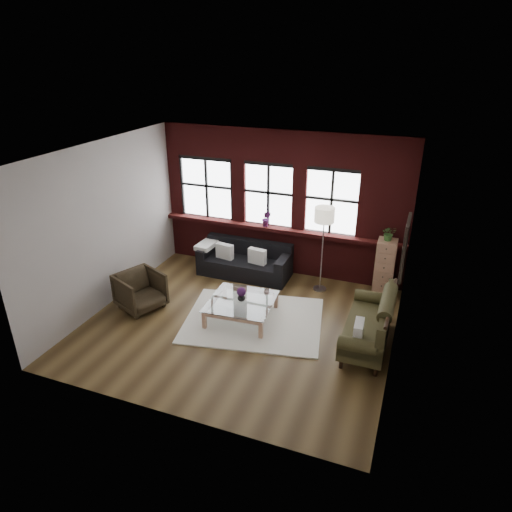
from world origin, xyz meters
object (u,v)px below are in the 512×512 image
(dark_sofa, at_px, (245,260))
(vase, at_px, (241,297))
(armchair, at_px, (140,291))
(coffee_table, at_px, (242,310))
(floor_lamp, at_px, (322,247))
(vintage_settee, at_px, (368,321))
(drawer_chest, at_px, (384,268))

(dark_sofa, relative_size, vase, 13.10)
(armchair, relative_size, coffee_table, 0.68)
(vase, bearing_deg, floor_lamp, 55.75)
(dark_sofa, height_order, armchair, armchair)
(vintage_settee, bearing_deg, dark_sofa, 149.63)
(dark_sofa, height_order, floor_lamp, floor_lamp)
(vintage_settee, bearing_deg, armchair, -175.89)
(coffee_table, xyz_separation_m, drawer_chest, (2.38, 1.88, 0.43))
(dark_sofa, height_order, drawer_chest, drawer_chest)
(vintage_settee, distance_m, floor_lamp, 2.12)
(vintage_settee, bearing_deg, floor_lamp, 125.91)
(drawer_chest, bearing_deg, dark_sofa, -177.09)
(vintage_settee, bearing_deg, drawer_chest, 88.40)
(dark_sofa, bearing_deg, armchair, -123.87)
(floor_lamp, bearing_deg, armchair, -147.75)
(armchair, bearing_deg, dark_sofa, -10.19)
(vintage_settee, height_order, floor_lamp, floor_lamp)
(armchair, relative_size, drawer_chest, 0.66)
(coffee_table, distance_m, vase, 0.28)
(dark_sofa, bearing_deg, drawer_chest, 2.91)
(vase, relative_size, drawer_chest, 0.13)
(vintage_settee, xyz_separation_m, coffee_table, (-2.33, 0.01, -0.29))
(dark_sofa, xyz_separation_m, coffee_table, (0.63, -1.72, -0.18))
(dark_sofa, relative_size, coffee_table, 1.71)
(vase, bearing_deg, drawer_chest, 38.23)
(dark_sofa, bearing_deg, vintage_settee, -30.37)
(vintage_settee, height_order, armchair, vintage_settee)
(coffee_table, relative_size, vase, 7.68)
(coffee_table, distance_m, floor_lamp, 2.16)
(vintage_settee, relative_size, drawer_chest, 1.48)
(coffee_table, xyz_separation_m, floor_lamp, (1.13, 1.65, 0.80))
(vase, bearing_deg, dark_sofa, 110.16)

